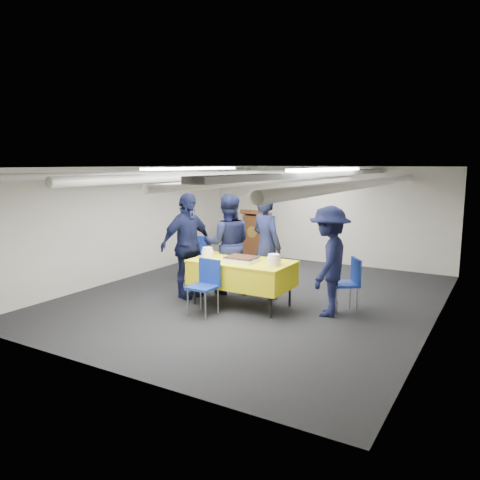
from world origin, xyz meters
name	(u,v)px	position (x,y,z in m)	size (l,w,h in m)	color
ground	(254,297)	(0.00, 0.00, 0.00)	(7.00, 7.00, 0.00)	black
room_shell	(270,195)	(0.09, 0.41, 1.81)	(6.00, 7.00, 2.30)	beige
serving_table	(242,273)	(0.05, -0.53, 0.56)	(1.68, 0.94, 0.77)	black
sheet_cake	(242,259)	(0.09, -0.61, 0.81)	(0.52, 0.40, 0.09)	white
plate_stack_left	(208,253)	(-0.60, -0.58, 0.85)	(0.20, 0.20, 0.17)	white
plate_stack_right	(274,260)	(0.66, -0.58, 0.85)	(0.22, 0.22, 0.18)	white
podium	(257,234)	(-1.60, 3.05, 0.61)	(0.62, 0.53, 1.25)	brown
chair_near	(206,281)	(-0.22, -1.19, 0.53)	(0.43, 0.43, 0.87)	gray
chair_right	(349,279)	(1.69, 0.08, 0.53)	(0.59, 0.59, 0.87)	gray
chair_left	(197,253)	(-1.71, 0.65, 0.53)	(0.50, 0.50, 0.87)	gray
sailor_a	(266,246)	(0.17, 0.12, 0.93)	(0.68, 0.44, 1.85)	black
sailor_b	(228,244)	(-0.57, 0.03, 0.91)	(0.88, 0.69, 1.82)	black
sailor_c	(187,245)	(-1.05, -0.56, 0.93)	(1.09, 0.45, 1.86)	black
sailor_d	(329,261)	(1.46, -0.27, 0.86)	(1.11, 0.64, 1.72)	black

